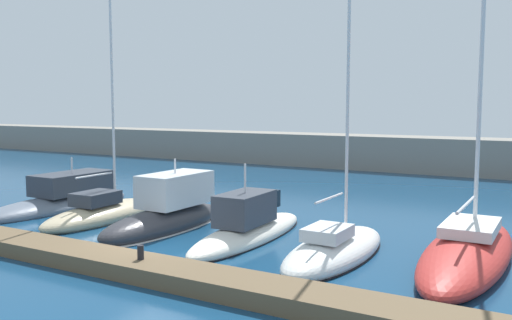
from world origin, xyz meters
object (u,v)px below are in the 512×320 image
(motorboat_charcoal_third, at_px, (167,213))
(motorboat_ivory_fourth, at_px, (249,229))
(sailboat_red_sixth, at_px, (468,250))
(dock_bollard, at_px, (141,252))
(sailboat_white_fifth, at_px, (335,250))
(motorboat_slate_nearest, at_px, (62,200))
(sailboat_sand_second, at_px, (103,212))

(motorboat_charcoal_third, bearing_deg, motorboat_ivory_fourth, -85.63)
(sailboat_red_sixth, height_order, dock_bollard, sailboat_red_sixth)
(sailboat_white_fifth, xyz_separation_m, sailboat_red_sixth, (4.02, 1.71, 0.13))
(motorboat_ivory_fourth, relative_size, sailboat_red_sixth, 0.50)
(motorboat_slate_nearest, height_order, motorboat_ivory_fourth, motorboat_ivory_fourth)
(dock_bollard, bearing_deg, sailboat_red_sixth, 38.02)
(motorboat_charcoal_third, relative_size, sailboat_white_fifth, 0.54)
(sailboat_red_sixth, bearing_deg, motorboat_charcoal_third, 95.66)
(sailboat_sand_second, bearing_deg, sailboat_white_fifth, -93.84)
(motorboat_slate_nearest, xyz_separation_m, motorboat_ivory_fourth, (11.28, -0.67, -0.03))
(sailboat_sand_second, bearing_deg, dock_bollard, -128.87)
(dock_bollard, bearing_deg, sailboat_sand_second, 142.74)
(sailboat_red_sixth, xyz_separation_m, dock_bollard, (-8.37, -6.54, 0.33))
(motorboat_charcoal_third, height_order, sailboat_white_fifth, sailboat_white_fifth)
(dock_bollard, bearing_deg, motorboat_ivory_fourth, 85.08)
(motorboat_charcoal_third, bearing_deg, sailboat_sand_second, 91.64)
(sailboat_sand_second, height_order, sailboat_white_fifth, sailboat_sand_second)
(sailboat_sand_second, relative_size, dock_bollard, 32.79)
(motorboat_slate_nearest, bearing_deg, sailboat_sand_second, -103.66)
(sailboat_sand_second, relative_size, sailboat_red_sixth, 0.89)
(motorboat_ivory_fourth, bearing_deg, motorboat_charcoal_third, 92.00)
(motorboat_charcoal_third, relative_size, motorboat_ivory_fourth, 0.88)
(motorboat_charcoal_third, distance_m, motorboat_ivory_fourth, 3.81)
(sailboat_red_sixth, bearing_deg, motorboat_ivory_fourth, 96.67)
(sailboat_sand_second, distance_m, sailboat_red_sixth, 15.35)
(sailboat_white_fifth, bearing_deg, motorboat_ivory_fourth, 79.61)
(dock_bollard, bearing_deg, sailboat_white_fifth, 48.02)
(motorboat_charcoal_third, distance_m, sailboat_red_sixth, 11.74)
(motorboat_slate_nearest, distance_m, sailboat_white_fifth, 15.21)
(motorboat_slate_nearest, xyz_separation_m, sailboat_red_sixth, (19.16, 0.28, -0.02))
(sailboat_sand_second, distance_m, dock_bollard, 8.72)
(motorboat_ivory_fourth, bearing_deg, sailboat_white_fifth, -102.81)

